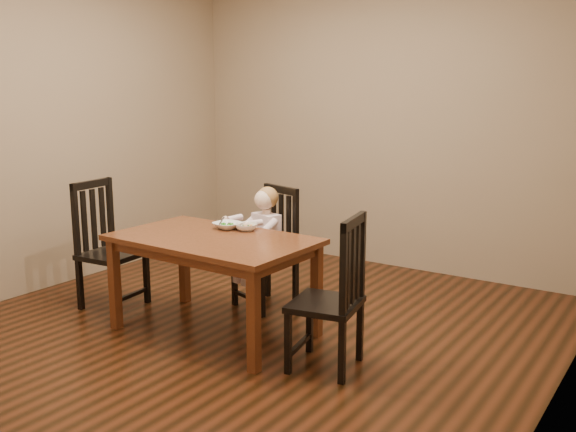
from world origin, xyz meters
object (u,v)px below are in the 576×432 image
Objects in this scene: bowl_peas at (227,225)px; bowl_veg at (246,227)px; chair_right at (333,297)px; chair_child at (270,250)px; toddler at (265,235)px; dining_table at (213,248)px; chair_left at (107,247)px.

bowl_veg is (0.15, 0.03, 0.00)m from bowl_peas.
bowl_veg is (-0.90, 0.33, 0.25)m from chair_right.
chair_child is at bearing 80.53° from bowl_peas.
toddler is 3.16× the size of bowl_veg.
toddler is (-0.02, 0.62, -0.03)m from dining_table.
dining_table is 1.05m from chair_left.
dining_table is 1.42× the size of chair_left.
dining_table is 0.28m from bowl_peas.
bowl_veg is at bearing 120.76° from toddler.
bowl_peas is (-0.07, -0.42, 0.26)m from chair_child.
toddler is 2.57× the size of bowl_peas.
chair_child is 0.98× the size of chair_right.
chair_right is 0.99m from bowl_veg.
chair_right is at bearing 84.01° from chair_left.
dining_table is 0.69m from chair_child.
bowl_veg reaches higher than bowl_peas.
toddler is (-0.01, -0.05, 0.13)m from chair_child.
bowl_peas is 0.15m from bowl_veg.
toddler is at bearing 81.35° from bowl_peas.
chair_right is 6.11× the size of bowl_veg.
chair_left is at bearing -164.04° from bowl_peas.
chair_left is at bearing -164.60° from bowl_veg.
chair_right is 1.20m from toddler.
chair_left is 1.18m from bowl_veg.
chair_child is 1.21m from chair_right.
dining_table is at bearing -104.12° from bowl_veg.
chair_child is at bearing 42.83° from chair_right.
chair_child is (-0.01, 0.67, -0.16)m from dining_table.
bowl_veg reaches higher than dining_table.
chair_child reaches higher than bowl_peas.
bowl_veg is (1.11, 0.31, 0.24)m from chair_left.
toddler is at bearing 90.00° from chair_child.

